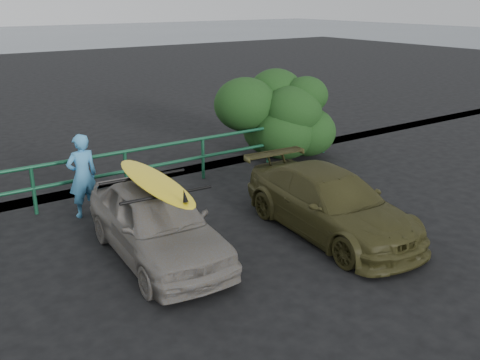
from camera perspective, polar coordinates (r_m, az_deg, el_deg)
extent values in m
plane|color=black|center=(7.87, -3.73, -13.52)|extent=(80.00, 80.00, 0.00)
imported|color=slate|center=(9.12, -8.88, -4.47)|extent=(1.74, 3.79, 1.26)
imported|color=#3B381A|center=(10.09, 9.62, -2.44)|extent=(1.94, 4.14, 1.17)
imported|color=#469AD4|center=(11.07, -16.45, 0.44)|extent=(0.65, 0.44, 1.71)
ellipsoid|color=yellow|center=(8.86, -9.12, -0.17)|extent=(0.79, 2.88, 0.08)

